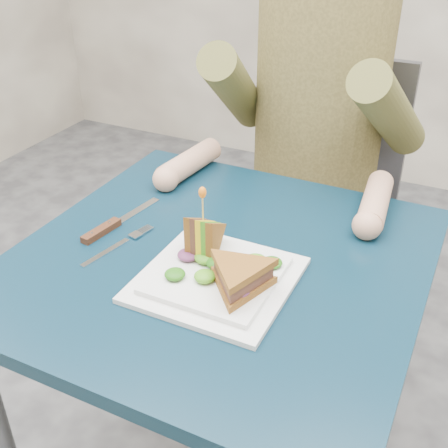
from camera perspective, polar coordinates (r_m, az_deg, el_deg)
The scene contains 12 objects.
table at distance 1.11m, azimuth -0.47°, elevation -6.67°, with size 0.75×0.75×0.73m.
chair at distance 1.71m, azimuth 9.73°, elevation 3.07°, with size 0.42×0.40×0.93m.
diner at distance 1.47m, azimuth 9.68°, elevation 14.18°, with size 0.54×0.59×0.74m.
plate at distance 0.99m, azimuth -0.75°, elevation -5.49°, with size 0.26×0.26×0.02m.
sandwich_flat at distance 0.93m, azimuth 1.57°, elevation -5.41°, with size 0.19×0.19×0.05m.
sandwich_upright at distance 1.02m, azimuth -2.10°, elevation -1.36°, with size 0.08×0.12×0.12m.
fork at distance 1.11m, azimuth -10.87°, elevation -2.22°, with size 0.05×0.18×0.01m.
knife at distance 1.17m, azimuth -11.67°, elevation -0.28°, with size 0.05×0.22×0.02m.
toothpick at distance 0.99m, azimuth -2.18°, elevation 1.77°, with size 0.00×0.00×0.06m, color tan.
toothpick_frill at distance 0.97m, azimuth -2.21°, elevation 3.21°, with size 0.01×0.01×0.02m, color orange.
lettuce_spill at distance 0.99m, azimuth -0.24°, elevation -4.27°, with size 0.15×0.13×0.02m, color #337A14, non-canonical shape.
onion_ring at distance 0.98m, azimuth 0.16°, elevation -4.33°, with size 0.04×0.04×0.01m, color #9E4C7A.
Camera 1 is at (0.39, -0.78, 1.33)m, focal length 45.00 mm.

